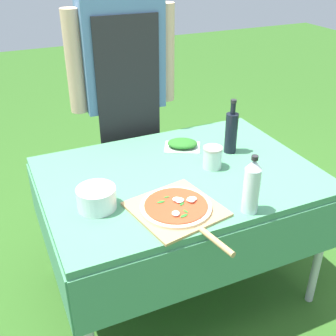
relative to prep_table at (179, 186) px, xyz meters
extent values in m
plane|color=#2D5B1E|center=(0.00, 0.00, -0.65)|extent=(12.00, 12.00, 0.00)
cube|color=#478960|center=(0.00, 0.00, 0.06)|extent=(1.31, 0.93, 0.04)
cube|color=#478960|center=(0.00, -0.47, -0.10)|extent=(1.31, 0.01, 0.28)
cube|color=#478960|center=(0.00, 0.47, -0.10)|extent=(1.31, 0.01, 0.28)
cube|color=#478960|center=(-0.66, 0.00, -0.10)|extent=(0.01, 0.93, 0.28)
cube|color=#478960|center=(0.66, 0.00, -0.10)|extent=(0.01, 0.93, 0.28)
cylinder|color=#B7B7BC|center=(-0.59, -0.41, -0.30)|extent=(0.04, 0.04, 0.68)
cylinder|color=#B7B7BC|center=(0.59, -0.41, -0.30)|extent=(0.04, 0.04, 0.68)
cylinder|color=#B7B7BC|center=(-0.59, 0.41, -0.30)|extent=(0.04, 0.04, 0.68)
cylinder|color=#B7B7BC|center=(0.59, 0.41, -0.30)|extent=(0.04, 0.04, 0.68)
cylinder|color=#333D56|center=(0.04, 0.67, -0.23)|extent=(0.12, 0.12, 0.84)
cylinder|color=#333D56|center=(-0.12, 0.68, -0.23)|extent=(0.12, 0.12, 0.84)
cube|color=#4C7099|center=(-0.04, 0.67, 0.51)|extent=(0.46, 0.21, 0.63)
cube|color=#232326|center=(-0.05, 0.57, 0.27)|extent=(0.36, 0.02, 0.91)
cylinder|color=tan|center=(0.22, 0.66, 0.48)|extent=(0.10, 0.10, 0.56)
cylinder|color=tan|center=(-0.31, 0.68, 0.48)|extent=(0.10, 0.10, 0.56)
cube|color=tan|center=(-0.15, -0.28, 0.08)|extent=(0.40, 0.40, 0.01)
cylinder|color=tan|center=(-0.10, -0.54, 0.08)|extent=(0.06, 0.18, 0.02)
cylinder|color=beige|center=(-0.15, -0.28, 0.09)|extent=(0.30, 0.30, 0.01)
cylinder|color=#D14223|center=(-0.15, -0.28, 0.10)|extent=(0.27, 0.27, 0.00)
ellipsoid|color=white|center=(-0.13, -0.26, 0.11)|extent=(0.05, 0.05, 0.02)
ellipsoid|color=white|center=(-0.13, -0.27, 0.11)|extent=(0.05, 0.05, 0.01)
ellipsoid|color=white|center=(-0.08, -0.28, 0.11)|extent=(0.04, 0.05, 0.02)
ellipsoid|color=white|center=(-0.18, -0.34, 0.11)|extent=(0.04, 0.04, 0.01)
ellipsoid|color=white|center=(-0.07, -0.28, 0.11)|extent=(0.03, 0.04, 0.01)
ellipsoid|color=white|center=(-0.08, -0.28, 0.11)|extent=(0.04, 0.04, 0.01)
ellipsoid|color=#286B23|center=(-0.14, -0.34, 0.11)|extent=(0.02, 0.03, 0.00)
ellipsoid|color=#286B23|center=(-0.15, -0.37, 0.11)|extent=(0.04, 0.03, 0.00)
ellipsoid|color=#286B23|center=(-0.13, -0.29, 0.11)|extent=(0.04, 0.03, 0.00)
ellipsoid|color=#286B23|center=(-0.20, -0.24, 0.11)|extent=(0.04, 0.02, 0.00)
ellipsoid|color=#286B23|center=(-0.16, -0.21, 0.11)|extent=(0.03, 0.01, 0.00)
cylinder|color=black|center=(0.34, 0.09, 0.18)|extent=(0.06, 0.06, 0.21)
cylinder|color=black|center=(0.34, 0.09, 0.32)|extent=(0.03, 0.03, 0.06)
cylinder|color=#232326|center=(0.34, 0.09, 0.36)|extent=(0.03, 0.03, 0.02)
cylinder|color=silver|center=(0.13, -0.41, 0.18)|extent=(0.07, 0.07, 0.20)
cone|color=silver|center=(0.13, -0.41, 0.30)|extent=(0.07, 0.07, 0.04)
cylinder|color=#232326|center=(0.13, -0.41, 0.33)|extent=(0.03, 0.03, 0.02)
cube|color=silver|center=(0.13, 0.24, 0.08)|extent=(0.23, 0.21, 0.01)
ellipsoid|color=#286B23|center=(0.13, 0.24, 0.10)|extent=(0.20, 0.18, 0.04)
cylinder|color=silver|center=(-0.44, -0.12, 0.12)|extent=(0.17, 0.17, 0.09)
cylinder|color=silver|center=(0.17, -0.02, 0.12)|extent=(0.09, 0.09, 0.10)
cylinder|color=#D14223|center=(0.17, -0.02, 0.11)|extent=(0.08, 0.08, 0.07)
cylinder|color=#B7B2A3|center=(0.17, -0.02, 0.18)|extent=(0.10, 0.10, 0.01)
camera|label=1|loc=(-0.78, -1.59, 1.09)|focal=45.00mm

